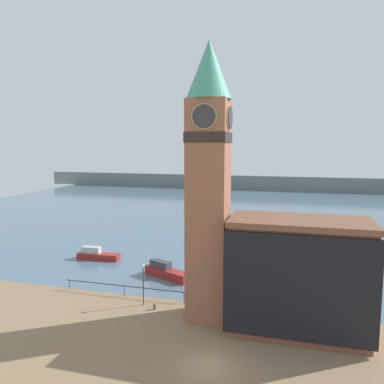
# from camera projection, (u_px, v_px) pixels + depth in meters

# --- Properties ---
(ground_plane) EXTENTS (160.00, 160.00, 0.00)m
(ground_plane) POSITION_uv_depth(u_px,v_px,m) (208.00, 366.00, 27.13)
(ground_plane) COLOR #846B4C
(water) EXTENTS (160.00, 120.00, 0.00)m
(water) POSITION_uv_depth(u_px,v_px,m) (270.00, 208.00, 94.53)
(water) COLOR slate
(water) RESTS_ON ground_plane
(far_shoreline) EXTENTS (180.00, 3.00, 5.00)m
(far_shoreline) POSITION_uv_depth(u_px,v_px,m) (277.00, 183.00, 132.51)
(far_shoreline) COLOR slate
(far_shoreline) RESTS_ON water
(pier_railing) EXTENTS (13.88, 0.08, 1.09)m
(pier_railing) POSITION_uv_depth(u_px,v_px,m) (124.00, 287.00, 39.71)
(pier_railing) COLOR #333338
(pier_railing) RESTS_ON ground_plane
(clock_tower) EXTENTS (4.01, 4.01, 24.87)m
(clock_tower) POSITION_uv_depth(u_px,v_px,m) (209.00, 176.00, 33.27)
(clock_tower) COLOR #935B42
(clock_tower) RESTS_ON ground_plane
(pier_building) EXTENTS (11.80, 6.11, 9.77)m
(pier_building) POSITION_uv_depth(u_px,v_px,m) (298.00, 275.00, 31.75)
(pier_building) COLOR brown
(pier_building) RESTS_ON ground_plane
(boat_near) EXTENTS (6.40, 3.93, 1.88)m
(boat_near) POSITION_uv_depth(u_px,v_px,m) (166.00, 272.00, 45.20)
(boat_near) COLOR maroon
(boat_near) RESTS_ON water
(boat_far) EXTENTS (6.06, 1.79, 1.73)m
(boat_far) POSITION_uv_depth(u_px,v_px,m) (97.00, 255.00, 52.45)
(boat_far) COLOR maroon
(boat_far) RESTS_ON water
(mooring_bollard_near) EXTENTS (0.27, 0.27, 0.60)m
(mooring_bollard_near) POSITION_uv_depth(u_px,v_px,m) (155.00, 306.00, 36.42)
(mooring_bollard_near) COLOR brown
(mooring_bollard_near) RESTS_ON ground_plane
(lamp_post) EXTENTS (0.32, 0.32, 4.19)m
(lamp_post) POSITION_uv_depth(u_px,v_px,m) (143.00, 277.00, 37.10)
(lamp_post) COLOR #2D2D33
(lamp_post) RESTS_ON ground_plane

